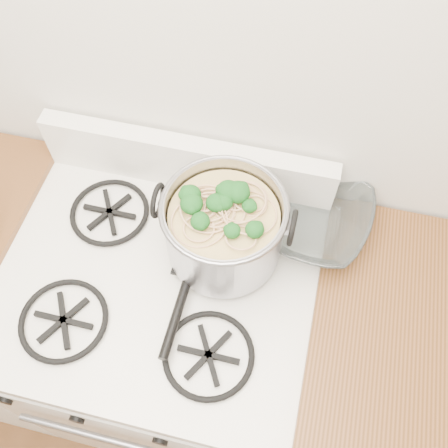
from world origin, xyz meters
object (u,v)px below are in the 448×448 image
at_px(stock_pot, 224,228).
at_px(gas_range, 172,342).
at_px(glass_bowl, 308,220).
at_px(spatula, 195,256).

bearing_deg(stock_pot, gas_range, -140.61).
bearing_deg(glass_bowl, gas_range, -144.89).
bearing_deg(spatula, gas_range, -138.86).
height_order(spatula, glass_bowl, glass_bowl).
xyz_separation_m(stock_pot, glass_bowl, (0.19, 0.12, -0.08)).
height_order(gas_range, stock_pot, stock_pot).
distance_m(gas_range, stock_pot, 0.61).
bearing_deg(spatula, glass_bowl, 33.54).
relative_size(spatula, glass_bowl, 2.64).
bearing_deg(glass_bowl, spatula, -146.92).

